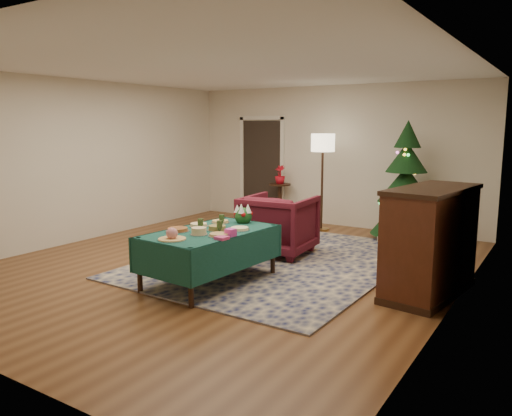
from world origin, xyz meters
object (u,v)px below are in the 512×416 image
Objects in this scene: buffet_table at (210,241)px; armchair at (279,222)px; piano at (430,243)px; side_table at (280,203)px; gift_box at (231,232)px; floor_lamp at (323,149)px; christmas_tree at (405,187)px; potted_plant at (280,179)px.

armchair is (0.02, 1.67, -0.03)m from buffet_table.
side_table is at bearing 141.23° from piano.
buffet_table is 0.44m from gift_box.
piano reaches higher than buffet_table.
side_table is at bearing 164.21° from floor_lamp.
armchair is 0.66× the size of piano.
side_table is 0.38× the size of christmas_tree.
potted_plant reaches higher than gift_box.
side_table is at bearing -75.96° from potted_plant.
gift_box is 0.11× the size of armchair.
armchair is at bearing 101.90° from gift_box.
gift_box is (0.39, -0.10, 0.18)m from buffet_table.
armchair is at bearing -60.63° from potted_plant.
buffet_table is at bearing -86.83° from floor_lamp.
gift_box is 3.89m from christmas_tree.
potted_plant is at bearing 112.24° from gift_box.
armchair is 2.71× the size of potted_plant.
gift_box is at bearing -104.11° from christmas_tree.
buffet_table is at bearing -72.19° from side_table.
floor_lamp is at bearing -15.79° from potted_plant.
piano is at bearing 23.11° from buffet_table.
armchair is 2.47m from piano.
gift_box is at bearing -81.06° from floor_lamp.
potted_plant is at bearing 173.45° from christmas_tree.
piano is (3.67, -2.94, 0.23)m from side_table.
gift_box is at bearing 97.52° from armchair.
side_table is 4.71m from piano.
buffet_table is at bearing -72.19° from potted_plant.
christmas_tree reaches higher than floor_lamp.
piano is (2.60, -2.64, -0.91)m from floor_lamp.
gift_box is at bearing -14.97° from buffet_table.
buffet_table is 4.18m from potted_plant.
buffet_table is 3.80m from floor_lamp.
floor_lamp is 1.28m from potted_plant.
potted_plant is (-1.27, 3.97, 0.35)m from buffet_table.
piano reaches higher than potted_plant.
floor_lamp is at bearing -15.79° from side_table.
buffet_table is 0.87× the size of christmas_tree.
potted_plant reaches higher than buffet_table.
christmas_tree reaches higher than piano.
gift_box is at bearing -67.76° from side_table.
piano reaches higher than gift_box.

